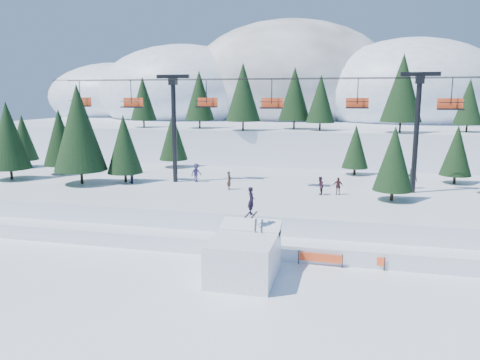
% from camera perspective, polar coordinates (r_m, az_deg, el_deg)
% --- Properties ---
extents(ground, '(160.00, 160.00, 0.00)m').
position_cam_1_polar(ground, '(27.75, -3.81, -12.79)').
color(ground, white).
rests_on(ground, ground).
extents(mid_shelf, '(70.00, 22.00, 2.50)m').
position_cam_1_polar(mid_shelf, '(44.10, 3.14, -2.31)').
color(mid_shelf, white).
rests_on(mid_shelf, ground).
extents(berm, '(70.00, 6.00, 1.10)m').
position_cam_1_polar(berm, '(34.81, 0.12, -6.94)').
color(berm, white).
rests_on(berm, ground).
extents(mountain_ridge, '(119.00, 61.02, 26.46)m').
position_cam_1_polar(mountain_ridge, '(98.53, 6.15, 9.56)').
color(mountain_ridge, white).
rests_on(mountain_ridge, ground).
extents(jump_kicker, '(3.79, 5.17, 5.32)m').
position_cam_1_polar(jump_kicker, '(28.37, 0.52, -9.23)').
color(jump_kicker, white).
rests_on(jump_kicker, ground).
extents(chairlift, '(46.00, 3.21, 10.28)m').
position_cam_1_polar(chairlift, '(42.98, 4.25, 8.22)').
color(chairlift, black).
rests_on(chairlift, mid_shelf).
extents(conifer_stand, '(63.59, 17.23, 9.43)m').
position_cam_1_polar(conifer_stand, '(43.23, 3.95, 4.83)').
color(conifer_stand, black).
rests_on(conifer_stand, mid_shelf).
extents(distant_skiers, '(27.02, 5.55, 1.86)m').
position_cam_1_polar(distant_skiers, '(43.27, 1.54, 0.33)').
color(distant_skiers, '#461F1F').
rests_on(distant_skiers, mid_shelf).
extents(banner_near, '(2.86, 0.16, 0.90)m').
position_cam_1_polar(banner_near, '(30.97, 9.76, -9.34)').
color(banner_near, black).
rests_on(banner_near, ground).
extents(banner_far, '(2.74, 0.86, 0.90)m').
position_cam_1_polar(banner_far, '(31.39, 14.70, -9.27)').
color(banner_far, black).
rests_on(banner_far, ground).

